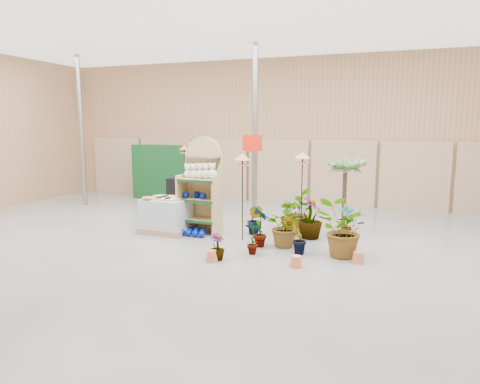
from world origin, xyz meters
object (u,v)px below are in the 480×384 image
Objects in this scene: potted_plant_2 at (283,225)px; pallet_stack at (167,215)px; display_shelf at (202,188)px; bird_table_front at (243,160)px.

pallet_stack is at bearing 174.51° from potted_plant_2.
display_shelf is 1.92× the size of pallet_stack.
display_shelf reaches higher than bird_table_front.
potted_plant_2 reaches higher than pallet_stack.
potted_plant_2 is at bearing -2.55° from pallet_stack.
bird_table_front is at bearing -19.22° from display_shelf.
bird_table_front is at bearing 0.03° from pallet_stack.
pallet_stack is 0.61× the size of bird_table_front.
pallet_stack is 1.31× the size of potted_plant_2.
display_shelf is 2.24m from potted_plant_2.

